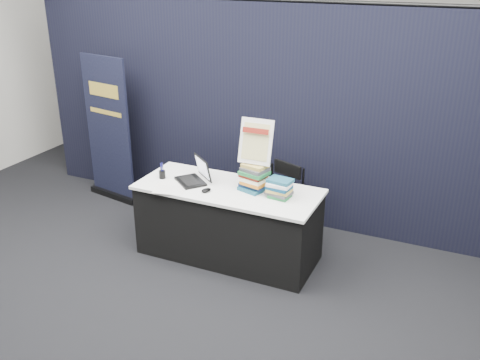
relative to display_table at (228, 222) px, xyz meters
name	(u,v)px	position (x,y,z in m)	size (l,w,h in m)	color
floor	(203,282)	(0.00, -0.55, -0.38)	(8.00, 8.00, 0.00)	black
wall_back	(332,37)	(0.00, 3.45, 1.37)	(8.00, 0.02, 3.50)	beige
drape_partition	(269,116)	(0.00, 1.05, 0.82)	(6.00, 0.08, 2.40)	black
display_table	(228,222)	(0.00, 0.00, 0.00)	(1.80, 0.75, 0.75)	black
laptop	(192,175)	(-0.40, 0.01, 0.43)	(0.40, 0.43, 0.25)	black
mouse	(206,190)	(-0.15, -0.17, 0.39)	(0.07, 0.11, 0.03)	black
brochure_left	(172,184)	(-0.54, -0.16, 0.38)	(0.25, 0.18, 0.00)	white
brochure_mid	(170,190)	(-0.49, -0.28, 0.38)	(0.30, 0.21, 0.00)	white
brochure_right	(170,185)	(-0.55, -0.19, 0.38)	(0.25, 0.18, 0.00)	white
pen_cup	(162,174)	(-0.71, -0.06, 0.42)	(0.06, 0.06, 0.08)	black
book_stack_tall	(254,177)	(0.25, 0.06, 0.51)	(0.28, 0.23, 0.27)	#1A4F64
book_stack_short	(280,188)	(0.53, 0.00, 0.46)	(0.23, 0.19, 0.18)	#1D6D37
info_sign	(256,142)	(0.25, 0.09, 0.85)	(0.33, 0.16, 0.44)	black
pullup_banner	(109,138)	(-1.94, 0.68, 0.41)	(0.76, 0.24, 1.78)	black
stacking_chair	(282,199)	(0.36, 0.57, 0.08)	(0.48, 0.49, 0.82)	black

